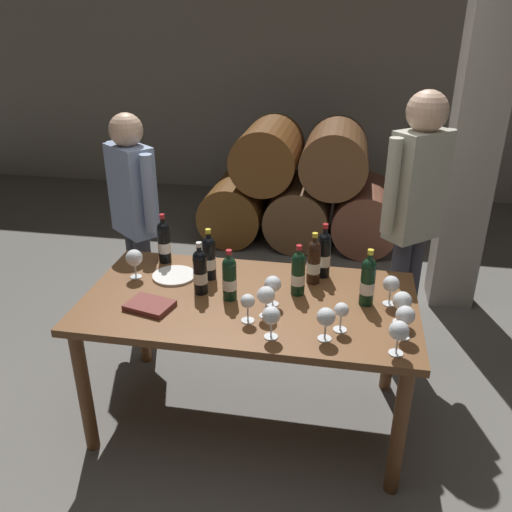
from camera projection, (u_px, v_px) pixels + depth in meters
The scene contains 28 objects.
ground_plane at pixel (250, 414), 3.05m from camera, with size 14.00×14.00×0.00m, color #66635E.
cellar_back_wall at pixel (317, 74), 6.20m from camera, with size 10.00×0.24×2.80m, color gray.
barrel_stack at pixel (300, 189), 5.15m from camera, with size 1.86×0.90×1.15m.
stone_pillar at pixel (475, 136), 3.71m from camera, with size 0.32×0.32×2.60m, color gray.
dining_table at pixel (249, 314), 2.77m from camera, with size 1.70×0.90×0.76m.
wine_bottle_0 at pixel (229, 278), 2.68m from camera, with size 0.07×0.07×0.27m.
wine_bottle_1 at pixel (298, 273), 2.73m from camera, with size 0.07×0.07×0.27m.
wine_bottle_2 at pixel (324, 254), 2.91m from camera, with size 0.07×0.07×0.31m.
wine_bottle_3 at pixel (314, 261), 2.84m from camera, with size 0.07×0.07×0.29m.
wine_bottle_4 at pixel (368, 281), 2.63m from camera, with size 0.07×0.07×0.30m.
wine_bottle_5 at pixel (200, 271), 2.74m from camera, with size 0.07×0.07×0.29m.
wine_bottle_6 at pixel (209, 257), 2.89m from camera, with size 0.07×0.07×0.29m.
wine_bottle_7 at pixel (164, 242), 3.07m from camera, with size 0.07×0.07×0.30m.
wine_glass_0 at pixel (399, 331), 2.25m from camera, with size 0.09×0.09×0.16m.
wine_glass_1 at pixel (266, 296), 2.53m from camera, with size 0.09×0.09×0.16m.
wine_glass_2 at pixel (341, 311), 2.42m from camera, with size 0.07×0.07×0.14m.
wine_glass_3 at pixel (391, 285), 2.63m from camera, with size 0.08×0.08×0.16m.
wine_glass_4 at pixel (134, 258), 2.90m from camera, with size 0.09×0.09×0.16m.
wine_glass_5 at pixel (248, 302), 2.50m from camera, with size 0.07×0.07×0.14m.
wine_glass_6 at pixel (273, 285), 2.63m from camera, with size 0.08×0.08×0.16m.
wine_glass_7 at pixel (271, 316), 2.37m from camera, with size 0.08×0.08×0.16m.
wine_glass_8 at pixel (326, 318), 2.35m from camera, with size 0.09×0.09×0.16m.
wine_glass_9 at pixel (402, 302), 2.48m from camera, with size 0.09×0.09×0.16m.
wine_glass_10 at pixel (405, 316), 2.37m from camera, with size 0.09×0.09×0.16m.
tasting_notebook at pixel (150, 305), 2.64m from camera, with size 0.22×0.16×0.03m, color brown.
serving_plate at pixel (174, 276), 2.95m from camera, with size 0.24×0.24×0.01m, color white.
sommelier_presenting at pixel (414, 207), 3.14m from camera, with size 0.39×0.35×1.72m.
taster_seated_left at pixel (134, 210), 3.45m from camera, with size 0.40×0.34×1.54m.
Camera 1 is at (0.46, -2.33, 2.12)m, focal length 37.42 mm.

